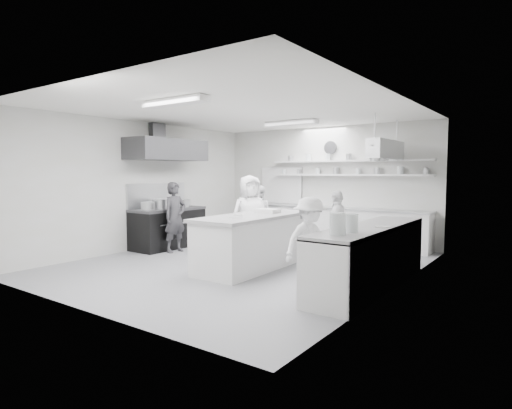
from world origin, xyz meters
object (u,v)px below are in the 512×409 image
Objects in this scene: stove at (168,229)px; prep_island at (254,242)px; back_counter at (329,225)px; cook_stove at (175,217)px; cook_back at (258,214)px; right_counter at (369,258)px.

stove is 2.98m from prep_island.
back_counter is 1.92× the size of prep_island.
cook_back is at bearing -14.34° from cook_stove.
back_counter is 3.38× the size of cook_back.
stove is at bearing -136.01° from back_counter.
right_counter is 4.70m from cook_stove.
cook_back reaches higher than right_counter.
prep_island is at bearing -89.34° from back_counter.
prep_island is 2.97m from cook_back.
right_counter is 1.26× the size of prep_island.
cook_back is at bearing -151.85° from back_counter.
right_counter is 4.71m from cook_back.
prep_island is (-2.31, 0.08, 0.01)m from right_counter.
right_counter is at bearing -55.35° from back_counter.
stove is 0.73m from cook_stove.
back_counter is at bearing 89.83° from prep_island.
prep_island is at bearing -10.06° from stove.
prep_island reaches higher than stove.
back_counter is at bearing 43.99° from stove.
right_counter is at bearing 118.29° from cook_back.
cook_back is (0.73, 2.25, -0.06)m from cook_stove.
stove is at bearing 65.40° from cook_stove.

